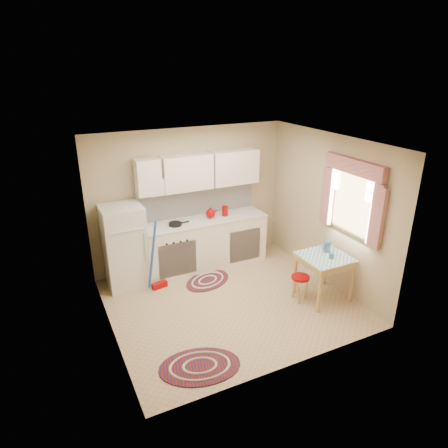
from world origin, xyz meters
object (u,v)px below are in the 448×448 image
Objects in this scene: fridge at (125,247)px; table at (323,277)px; base_cabinets at (205,244)px; stool at (300,288)px.

table is (2.69, -1.76, -0.34)m from fridge.
base_cabinets is 2.20m from table.
base_cabinets is 1.94m from stool.
stool is at bearing -63.01° from base_cabinets.
base_cabinets is 5.36× the size of stool.
table is at bearing -55.40° from base_cabinets.
stool is (2.32, -1.67, -0.49)m from fridge.
fridge is 3.33× the size of stool.
stool is (-0.37, 0.09, -0.15)m from table.
stool is at bearing 166.89° from table.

